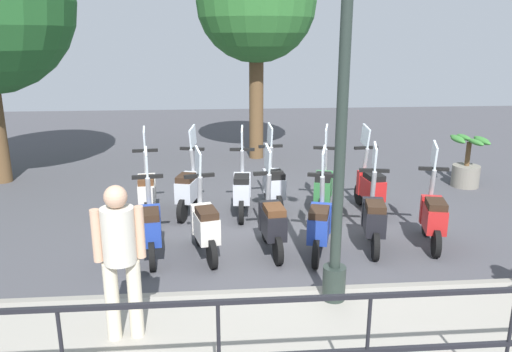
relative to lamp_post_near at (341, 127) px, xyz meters
name	(u,v)px	position (x,y,z in m)	size (l,w,h in m)	color
ground_plane	(288,232)	(2.40, 0.18, -2.15)	(28.00, 28.00, 0.00)	#424247
promenade_walkway	(332,344)	(-0.75, 0.18, -2.07)	(2.20, 20.00, 0.15)	gray
fence_railing	(368,332)	(-1.80, 0.18, -1.26)	(0.04, 16.03, 1.07)	black
lamp_post_near	(341,127)	(0.00, 0.00, 0.00)	(0.26, 0.90, 4.49)	#232D28
pedestrian_distant	(120,251)	(-0.56, 2.25, -1.07)	(0.36, 0.49, 1.59)	beige
tree_distant	(256,3)	(7.53, 0.27, 1.66)	(2.89, 2.89, 5.30)	brown
potted_palm	(467,166)	(4.62, -3.90, -1.70)	(1.06, 0.66, 1.05)	slate
scooter_near_0	(433,215)	(1.69, -1.90, -1.67)	(1.21, 0.51, 1.54)	black
scooter_near_1	(374,218)	(1.67, -0.98, -1.67)	(1.22, 0.49, 1.54)	black
scooter_near_2	(319,224)	(1.49, -0.14, -1.67)	(1.20, 0.54, 1.54)	black
scooter_near_3	(272,221)	(1.65, 0.53, -1.67)	(1.23, 0.44, 1.54)	black
scooter_near_4	(205,225)	(1.60, 1.49, -1.67)	(1.21, 0.51, 1.54)	black
scooter_near_5	(150,226)	(1.61, 2.26, -1.67)	(1.23, 0.45, 1.54)	black
scooter_far_0	(370,187)	(3.21, -1.40, -1.67)	(1.23, 0.44, 1.54)	black
scooter_far_1	(323,187)	(3.25, -0.57, -1.67)	(1.20, 0.54, 1.54)	black
scooter_far_2	(274,185)	(3.47, 0.29, -1.67)	(1.23, 0.44, 1.54)	black
scooter_far_3	(242,189)	(3.25, 0.87, -1.67)	(1.23, 0.44, 1.54)	black
scooter_far_4	(189,188)	(3.39, 1.80, -1.67)	(1.21, 0.52, 1.54)	black
scooter_far_5	(147,190)	(3.30, 2.52, -1.67)	(1.23, 0.44, 1.54)	black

